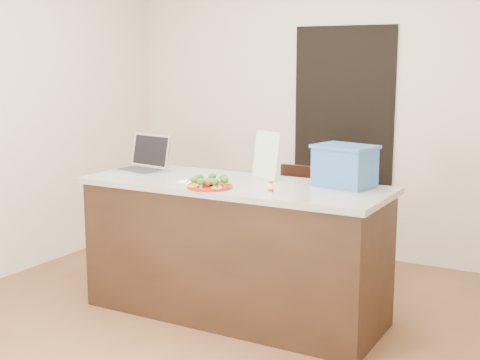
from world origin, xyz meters
The scene contains 16 objects.
ground centered at (0.00, 0.00, 0.00)m, with size 4.00×4.00×0.00m, color brown.
room_shell centered at (0.00, 0.00, 1.62)m, with size 4.00×4.00×4.00m.
doorway centered at (0.10, 1.98, 1.00)m, with size 0.90×0.02×2.00m, color black.
island centered at (0.00, 0.25, 0.46)m, with size 2.06×0.76×0.92m.
plate centered at (-0.04, 0.01, 0.93)m, with size 0.29×0.29×0.02m.
meatballs centered at (-0.04, 0.01, 0.96)m, with size 0.12×0.12×0.04m.
broccoli centered at (-0.04, 0.01, 0.98)m, with size 0.24×0.24×0.04m.
pepper_rings centered at (-0.04, 0.01, 0.94)m, with size 0.25×0.25×0.01m.
napkin centered at (-0.24, 0.12, 0.92)m, with size 0.15×0.15×0.01m, color white.
fork centered at (-0.26, 0.13, 0.93)m, with size 0.06×0.17×0.00m.
knife centered at (-0.21, 0.10, 0.93)m, with size 0.04×0.19×0.01m.
yogurt_bottle centered at (0.38, 0.02, 0.95)m, with size 0.04×0.04×0.08m.
laptop centered at (-0.80, 0.34, 0.99)m, with size 0.41×0.35×0.26m.
leaflet centered at (0.12, 0.47, 1.08)m, with size 0.23×0.00×0.32m, color white.
blue_box centered at (0.69, 0.46, 1.06)m, with size 0.42×0.34×0.27m.
chair centered at (0.19, 0.90, 0.53)m, with size 0.42×0.42×0.94m.
Camera 1 is at (2.15, -3.51, 1.73)m, focal length 50.00 mm.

